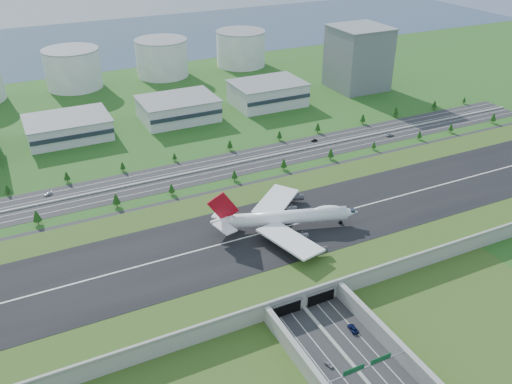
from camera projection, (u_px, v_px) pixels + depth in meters
name	position (u px, v px, depth m)	size (l,w,h in m)	color
ground	(254.00, 249.00, 275.46)	(1200.00, 1200.00, 0.00)	#25541A
airfield_deck	(254.00, 242.00, 273.40)	(520.00, 100.00, 9.20)	gray
underpass_road	(373.00, 383.00, 195.54)	(38.80, 120.40, 8.00)	#28282B
sign_gantry_near	(367.00, 368.00, 197.28)	(38.70, 0.70, 9.80)	gray
north_expressway	(190.00, 173.00, 350.22)	(560.00, 36.00, 0.12)	#28282B
tree_row	(234.00, 159.00, 358.54)	(499.72, 48.67, 8.38)	#3D2819
hangar_mid_a	(68.00, 128.00, 398.37)	(58.00, 42.00, 15.00)	silver
hangar_mid_b	(178.00, 109.00, 430.54)	(58.00, 42.00, 17.00)	silver
hangar_mid_c	(268.00, 94.00, 460.78)	(58.00, 42.00, 19.00)	silver
office_tower	(358.00, 58.00, 492.52)	(46.00, 46.00, 55.00)	slate
fuel_tank_b	(73.00, 69.00, 497.62)	(50.00, 50.00, 35.00)	silver
fuel_tank_c	(162.00, 58.00, 530.27)	(50.00, 50.00, 35.00)	silver
fuel_tank_d	(241.00, 49.00, 562.91)	(50.00, 50.00, 35.00)	silver
bay_water	(81.00, 44.00, 653.32)	(1200.00, 260.00, 0.06)	#354A65
boeing_747	(285.00, 217.00, 274.24)	(75.26, 70.04, 24.04)	white
car_0	(329.00, 364.00, 206.70)	(1.61, 4.01, 1.37)	#B1B1B6
car_2	(353.00, 328.00, 223.55)	(2.81, 6.09, 1.69)	#0C143F
car_5	(314.00, 140.00, 394.78)	(1.57, 4.49, 1.48)	black
car_6	(390.00, 135.00, 403.46)	(2.81, 6.10, 1.70)	#A7A7AC
car_7	(48.00, 194.00, 324.22)	(2.17, 5.33, 1.55)	silver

